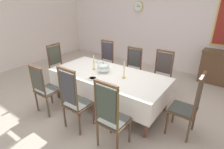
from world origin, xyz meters
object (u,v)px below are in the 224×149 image
(dining_table, at_px, (108,77))
(chair_south_a, at_px, (45,88))
(chair_south_b, at_px, (74,99))
(chair_north_c, at_px, (161,75))
(spoon_primary, at_px, (97,61))
(chair_head_west, at_px, (59,65))
(bowl_near_left, at_px, (100,62))
(chair_head_east, at_px, (188,105))
(mounted_clock, at_px, (138,6))
(soup_tureen, at_px, (103,68))
(chair_south_c, at_px, (111,116))
(chair_north_b, at_px, (131,68))
(candlestick_west, at_px, (94,64))
(chair_north_a, at_px, (105,61))
(spoon_secondary, at_px, (89,77))
(candlestick_east, at_px, (124,71))
(bowl_near_right, at_px, (93,79))

(dining_table, xyz_separation_m, chair_south_a, (-0.86, -0.98, -0.12))
(chair_south_b, height_order, chair_north_c, chair_south_b)
(chair_south_a, xyz_separation_m, spoon_primary, (0.16, 1.43, 0.20))
(chair_south_a, distance_m, chair_head_west, 1.25)
(chair_south_b, relative_size, bowl_near_left, 6.61)
(chair_south_a, bearing_deg, chair_head_east, 21.28)
(chair_south_a, distance_m, mounted_clock, 4.10)
(soup_tureen, bearing_deg, chair_south_c, -46.98)
(chair_north_b, bearing_deg, chair_south_a, 66.00)
(candlestick_west, bearing_deg, chair_head_east, 0.00)
(chair_head_west, bearing_deg, chair_south_b, 59.24)
(chair_north_a, height_order, chair_north_c, chair_north_a)
(chair_south_a, xyz_separation_m, candlestick_west, (0.47, 0.98, 0.33))
(dining_table, xyz_separation_m, chair_north_b, (0.01, 0.98, -0.11))
(chair_south_b, bearing_deg, chair_south_c, 0.08)
(chair_head_east, distance_m, spoon_primary, 2.39)
(bowl_near_left, height_order, spoon_secondary, bowl_near_left)
(candlestick_west, height_order, mounted_clock, mounted_clock)
(chair_north_a, bearing_deg, candlestick_west, 115.42)
(chair_north_a, distance_m, spoon_secondary, 1.54)
(chair_north_c, distance_m, spoon_secondary, 1.69)
(chair_north_c, xyz_separation_m, spoon_secondary, (-0.97, -1.37, 0.17))
(chair_south_b, xyz_separation_m, chair_south_c, (0.78, 0.00, -0.01))
(dining_table, bearing_deg, chair_north_a, 131.17)
(chair_south_b, height_order, mounted_clock, mounted_clock)
(candlestick_west, distance_m, mounted_clock, 3.12)
(spoon_secondary, bearing_deg, candlestick_east, 21.97)
(candlestick_west, relative_size, bowl_near_left, 1.82)
(chair_north_b, relative_size, chair_north_c, 0.96)
(bowl_near_right, bearing_deg, spoon_primary, 125.92)
(chair_north_c, distance_m, mounted_clock, 2.89)
(chair_south_c, xyz_separation_m, spoon_primary, (-1.49, 1.44, 0.15))
(chair_south_a, bearing_deg, chair_north_c, 49.83)
(candlestick_west, bearing_deg, chair_south_b, -67.74)
(dining_table, xyz_separation_m, spoon_secondary, (-0.18, -0.39, 0.08))
(bowl_near_left, bearing_deg, chair_north_b, 43.34)
(chair_head_west, xyz_separation_m, candlestick_east, (2.04, -0.00, 0.32))
(chair_south_c, distance_m, chair_head_east, 1.30)
(bowl_near_left, bearing_deg, chair_south_b, -67.47)
(chair_head_west, bearing_deg, chair_north_a, 141.28)
(chair_south_c, distance_m, mounted_clock, 4.43)
(chair_north_a, distance_m, chair_head_east, 2.69)
(dining_table, distance_m, chair_south_b, 0.99)
(chair_south_a, bearing_deg, mounted_clock, 90.63)
(chair_north_c, xyz_separation_m, bowl_near_left, (-1.37, -0.56, 0.20))
(chair_south_c, bearing_deg, spoon_secondary, 148.46)
(chair_north_a, distance_m, chair_head_west, 1.26)
(chair_south_c, xyz_separation_m, chair_head_east, (0.85, 0.98, -0.01))
(spoon_secondary, bearing_deg, chair_south_b, -84.48)
(bowl_near_right, relative_size, spoon_secondary, 0.86)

